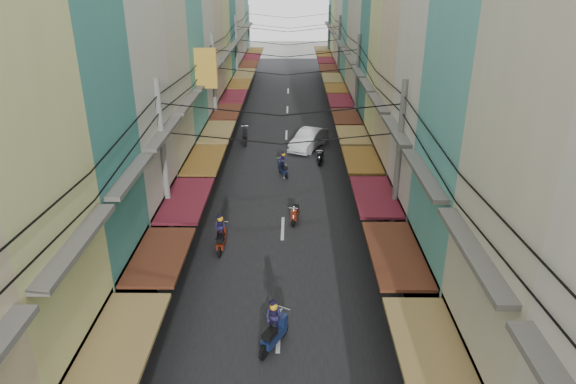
{
  "coord_description": "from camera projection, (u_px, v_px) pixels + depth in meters",
  "views": [
    {
      "loc": [
        0.48,
        -17.15,
        12.12
      ],
      "look_at": [
        0.27,
        5.87,
        2.09
      ],
      "focal_mm": 32.0,
      "sensor_mm": 36.0,
      "label": 1
    }
  ],
  "objects": [
    {
      "name": "utility_poles",
      "position": [
        285.0,
        66.0,
        31.7
      ],
      "size": [
        10.2,
        66.13,
        8.2
      ],
      "color": "gray",
      "rests_on": "ground"
    },
    {
      "name": "building_row_left",
      "position": [
        158.0,
        10.0,
        31.91
      ],
      "size": [
        7.8,
        67.67,
        23.7
      ],
      "color": "beige",
      "rests_on": "ground"
    },
    {
      "name": "road",
      "position": [
        286.0,
        143.0,
        38.9
      ],
      "size": [
        10.0,
        80.0,
        0.02
      ],
      "primitive_type": "cube",
      "color": "black",
      "rests_on": "ground"
    },
    {
      "name": "ground",
      "position": [
        280.0,
        298.0,
        20.57
      ],
      "size": [
        160.0,
        160.0,
        0.0
      ],
      "primitive_type": "plane",
      "color": "slate",
      "rests_on": "ground"
    },
    {
      "name": "building_row_right",
      "position": [
        413.0,
        17.0,
        31.82
      ],
      "size": [
        7.8,
        68.98,
        22.59
      ],
      "color": "teal",
      "rests_on": "ground"
    },
    {
      "name": "white_car",
      "position": [
        308.0,
        149.0,
        37.71
      ],
      "size": [
        5.32,
        3.84,
        1.75
      ],
      "primitive_type": "imported",
      "rotation": [
        0.0,
        0.0,
        -0.43
      ],
      "color": "white",
      "rests_on": "ground"
    },
    {
      "name": "traffic_sign",
      "position": [
        477.0,
        371.0,
        13.69
      ],
      "size": [
        0.1,
        0.68,
        3.08
      ],
      "color": "gray",
      "rests_on": "ground"
    },
    {
      "name": "bicycle",
      "position": [
        477.0,
        317.0,
        19.46
      ],
      "size": [
        1.56,
        0.71,
        1.04
      ],
      "primitive_type": "imported",
      "rotation": [
        0.0,
        0.0,
        1.67
      ],
      "color": "black",
      "rests_on": "ground"
    },
    {
      "name": "sidewalk_right",
      "position": [
        372.0,
        143.0,
        38.84
      ],
      "size": [
        3.0,
        80.0,
        0.06
      ],
      "primitive_type": "cube",
      "color": "slate",
      "rests_on": "ground"
    },
    {
      "name": "parked_scooters",
      "position": [
        423.0,
        344.0,
        17.33
      ],
      "size": [
        13.12,
        13.13,
        1.02
      ],
      "color": "black",
      "rests_on": "ground"
    },
    {
      "name": "sidewalk_left",
      "position": [
        201.0,
        142.0,
        38.94
      ],
      "size": [
        3.0,
        80.0,
        0.06
      ],
      "primitive_type": "cube",
      "color": "slate",
      "rests_on": "ground"
    },
    {
      "name": "moving_scooters",
      "position": [
        267.0,
        210.0,
        26.93
      ],
      "size": [
        5.81,
        24.57,
        1.89
      ],
      "color": "black",
      "rests_on": "ground"
    },
    {
      "name": "pedestrians",
      "position": [
        184.0,
        257.0,
        21.5
      ],
      "size": [
        13.18,
        20.8,
        2.21
      ],
      "color": "black",
      "rests_on": "ground"
    }
  ]
}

